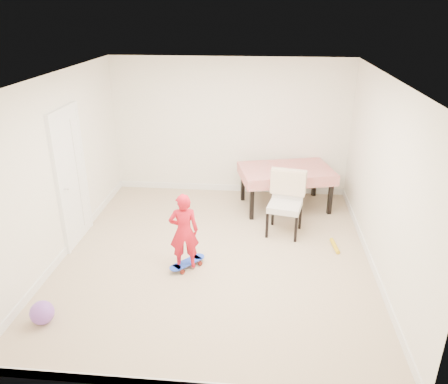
# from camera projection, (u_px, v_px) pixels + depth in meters

# --- Properties ---
(ground) EXTENTS (5.00, 5.00, 0.00)m
(ground) POSITION_uv_depth(u_px,v_px,m) (216.00, 255.00, 6.51)
(ground) COLOR tan
(ground) RESTS_ON ground
(ceiling) EXTENTS (4.50, 5.00, 0.04)m
(ceiling) POSITION_uv_depth(u_px,v_px,m) (215.00, 79.00, 5.49)
(ceiling) COLOR white
(ceiling) RESTS_ON wall_back
(wall_back) EXTENTS (4.50, 0.04, 2.60)m
(wall_back) POSITION_uv_depth(u_px,v_px,m) (230.00, 128.00, 8.27)
(wall_back) COLOR white
(wall_back) RESTS_ON ground
(wall_front) EXTENTS (4.50, 0.04, 2.60)m
(wall_front) POSITION_uv_depth(u_px,v_px,m) (183.00, 277.00, 3.73)
(wall_front) COLOR white
(wall_front) RESTS_ON ground
(wall_left) EXTENTS (0.04, 5.00, 2.60)m
(wall_left) POSITION_uv_depth(u_px,v_px,m) (59.00, 169.00, 6.19)
(wall_left) COLOR white
(wall_left) RESTS_ON ground
(wall_right) EXTENTS (0.04, 5.00, 2.60)m
(wall_right) POSITION_uv_depth(u_px,v_px,m) (382.00, 180.00, 5.80)
(wall_right) COLOR white
(wall_right) RESTS_ON ground
(door) EXTENTS (0.11, 0.94, 2.11)m
(door) POSITION_uv_depth(u_px,v_px,m) (71.00, 179.00, 6.57)
(door) COLOR white
(door) RESTS_ON ground
(baseboard_back) EXTENTS (4.50, 0.02, 0.12)m
(baseboard_back) POSITION_uv_depth(u_px,v_px,m) (230.00, 188.00, 8.76)
(baseboard_back) COLOR white
(baseboard_back) RESTS_ON ground
(baseboard_left) EXTENTS (0.02, 5.00, 0.12)m
(baseboard_left) POSITION_uv_depth(u_px,v_px,m) (71.00, 245.00, 6.68)
(baseboard_left) COLOR white
(baseboard_left) RESTS_ON ground
(baseboard_right) EXTENTS (0.02, 5.00, 0.12)m
(baseboard_right) POSITION_uv_depth(u_px,v_px,m) (370.00, 260.00, 6.29)
(baseboard_right) COLOR white
(baseboard_right) RESTS_ON ground
(dining_table) EXTENTS (1.80, 1.37, 0.75)m
(dining_table) POSITION_uv_depth(u_px,v_px,m) (285.00, 188.00, 7.94)
(dining_table) COLOR #AC1409
(dining_table) RESTS_ON ground
(dining_chair) EXTENTS (0.68, 0.74, 1.03)m
(dining_chair) POSITION_uv_depth(u_px,v_px,m) (285.00, 204.00, 6.95)
(dining_chair) COLOR silver
(dining_chair) RESTS_ON ground
(skateboard) EXTENTS (0.55, 0.58, 0.09)m
(skateboard) POSITION_uv_depth(u_px,v_px,m) (187.00, 264.00, 6.21)
(skateboard) COLOR blue
(skateboard) RESTS_ON ground
(child) EXTENTS (0.45, 0.35, 1.11)m
(child) POSITION_uv_depth(u_px,v_px,m) (184.00, 234.00, 5.98)
(child) COLOR red
(child) RESTS_ON ground
(balloon) EXTENTS (0.28, 0.28, 0.28)m
(balloon) POSITION_uv_depth(u_px,v_px,m) (42.00, 313.00, 5.09)
(balloon) COLOR #8951C3
(balloon) RESTS_ON ground
(foam_toy) EXTENTS (0.11, 0.40, 0.06)m
(foam_toy) POSITION_uv_depth(u_px,v_px,m) (335.00, 246.00, 6.71)
(foam_toy) COLOR gold
(foam_toy) RESTS_ON ground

